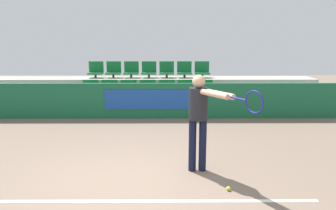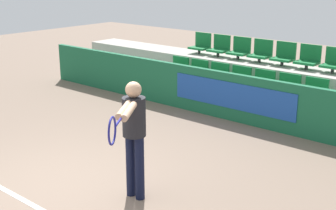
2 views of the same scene
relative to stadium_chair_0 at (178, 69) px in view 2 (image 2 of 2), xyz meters
name	(u,v)px [view 2 (image 2 of 2)]	position (x,y,z in m)	size (l,w,h in m)	color
ground_plane	(57,187)	(1.74, -4.96, -0.72)	(30.00, 30.00, 0.00)	#7A6656
court_baseline	(24,200)	(1.74, -5.52, -0.71)	(5.43, 0.08, 0.01)	white
barrier_wall	(223,95)	(1.74, -0.65, -0.21)	(11.06, 0.14, 1.01)	#19603D
bleacher_tier_front	(236,101)	(1.74, -0.11, -0.47)	(10.66, 0.91, 0.49)	#ADA89E
bleacher_tier_middle	(257,83)	(1.74, 0.79, -0.23)	(10.66, 0.91, 0.98)	#ADA89E
stadium_chair_0	(178,69)	(0.00, 0.00, 0.00)	(0.48, 0.37, 0.52)	#333333
stadium_chair_1	(197,72)	(0.58, 0.00, 0.00)	(0.48, 0.37, 0.52)	#333333
stadium_chair_2	(218,76)	(1.16, 0.00, 0.00)	(0.48, 0.37, 0.52)	#333333
stadium_chair_3	(239,80)	(1.74, 0.00, 0.00)	(0.48, 0.37, 0.52)	#333333
stadium_chair_4	(262,84)	(2.32, 0.00, 0.00)	(0.48, 0.37, 0.52)	#333333
stadium_chair_5	(287,88)	(2.89, 0.00, 0.00)	(0.48, 0.37, 0.52)	#333333
stadium_chair_6	(314,93)	(3.47, 0.00, 0.00)	(0.48, 0.37, 0.52)	#333333
stadium_chair_7	(201,45)	(0.00, 0.91, 0.49)	(0.48, 0.37, 0.52)	#333333
stadium_chair_8	(220,47)	(0.58, 0.91, 0.49)	(0.48, 0.37, 0.52)	#333333
stadium_chair_9	(240,50)	(1.16, 0.91, 0.49)	(0.48, 0.37, 0.52)	#333333
stadium_chair_10	(261,52)	(1.74, 0.91, 0.49)	(0.48, 0.37, 0.52)	#333333
stadium_chair_11	(284,55)	(2.32, 0.91, 0.49)	(0.48, 0.37, 0.52)	#333333
stadium_chair_12	(308,59)	(2.89, 0.91, 0.49)	(0.48, 0.37, 0.52)	#333333
stadium_chair_13	(335,62)	(3.47, 0.91, 0.49)	(0.48, 0.37, 0.52)	#333333
tennis_player	(133,129)	(2.87, -4.48, 0.32)	(0.92, 1.31, 1.67)	black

